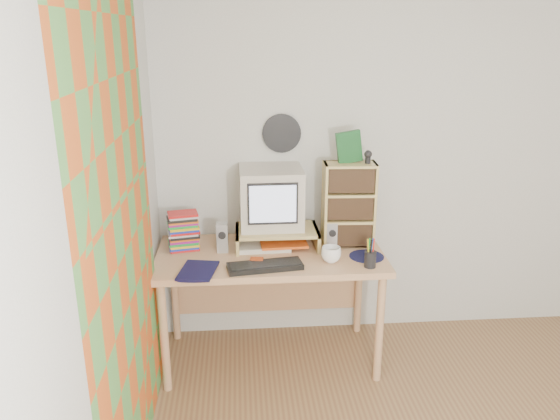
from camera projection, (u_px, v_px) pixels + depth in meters
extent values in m
plane|color=silver|center=(420.00, 158.00, 3.65)|extent=(3.50, 0.00, 3.50)
plane|color=silver|center=(84.00, 281.00, 1.86)|extent=(0.00, 3.50, 3.50)
plane|color=#C6521C|center=(125.00, 253.00, 2.35)|extent=(0.00, 2.20, 2.20)
cylinder|color=black|center=(282.00, 133.00, 3.51)|extent=(0.25, 0.02, 0.25)
cube|color=tan|center=(270.00, 256.00, 3.39)|extent=(1.40, 0.70, 0.04)
cube|color=tan|center=(268.00, 284.00, 3.81)|extent=(1.33, 0.02, 0.41)
cylinder|color=tan|center=(164.00, 338.00, 3.18)|extent=(0.05, 0.05, 0.71)
cylinder|color=tan|center=(379.00, 329.00, 3.28)|extent=(0.05, 0.05, 0.71)
cylinder|color=tan|center=(175.00, 292.00, 3.73)|extent=(0.05, 0.05, 0.71)
cylinder|color=tan|center=(359.00, 286.00, 3.83)|extent=(0.05, 0.05, 0.71)
cube|color=#D3B86F|center=(237.00, 239.00, 3.44)|extent=(0.02, 0.30, 0.12)
cube|color=#D3B86F|center=(316.00, 236.00, 3.48)|extent=(0.02, 0.30, 0.12)
cube|color=#D3B86F|center=(277.00, 230.00, 3.44)|extent=(0.52, 0.30, 0.02)
cube|color=beige|center=(271.00, 198.00, 3.43)|extent=(0.40, 0.40, 0.37)
cube|color=#9E9EA3|center=(222.00, 237.00, 3.37)|extent=(0.07, 0.07, 0.18)
cube|color=#9E9EA3|center=(331.00, 235.00, 3.42)|extent=(0.07, 0.07, 0.18)
cube|color=black|center=(265.00, 266.00, 3.15)|extent=(0.45, 0.20, 0.03)
cube|color=#D3B86F|center=(349.00, 205.00, 3.42)|extent=(0.33, 0.19, 0.54)
imported|color=white|center=(331.00, 254.00, 3.24)|extent=(0.15, 0.15, 0.09)
imported|color=#0F0E36|center=(181.00, 268.00, 3.10)|extent=(0.27, 0.22, 0.05)
cylinder|color=#101436|center=(367.00, 256.00, 3.32)|extent=(0.24, 0.24, 0.00)
cube|color=#B13A12|center=(257.00, 261.00, 3.21)|extent=(0.08, 0.06, 0.04)
cube|color=#175023|center=(349.00, 147.00, 3.32)|extent=(0.15, 0.04, 0.19)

